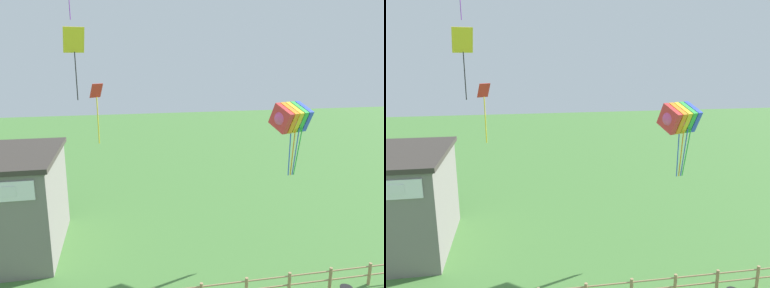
# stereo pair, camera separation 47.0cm
# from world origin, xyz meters

# --- Properties ---
(kite_rainbow_parafoil) EXTENTS (2.40, 2.08, 3.78)m
(kite_rainbow_parafoil) POSITION_xyz_m (5.41, 10.51, 7.16)
(kite_rainbow_parafoil) COLOR #E54C8C
(kite_red_diamond) EXTENTS (0.62, 0.57, 2.70)m
(kite_red_diamond) POSITION_xyz_m (-3.94, 10.39, 8.11)
(kite_red_diamond) COLOR red
(kite_yellow_diamond) EXTENTS (1.08, 0.88, 3.36)m
(kite_yellow_diamond) POSITION_xyz_m (-4.92, 12.07, 10.57)
(kite_yellow_diamond) COLOR yellow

